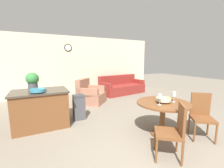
% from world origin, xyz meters
% --- Properties ---
extents(ground_plane, '(24.00, 24.00, 0.00)m').
position_xyz_m(ground_plane, '(0.00, 0.00, 0.00)').
color(ground_plane, gray).
extents(wall_back, '(8.00, 0.09, 2.70)m').
position_xyz_m(wall_back, '(-0.00, 5.60, 1.35)').
color(wall_back, beige).
rests_on(wall_back, ground_plane).
extents(dining_table, '(1.12, 1.12, 0.74)m').
position_xyz_m(dining_table, '(0.69, 0.77, 0.57)').
color(dining_table, brown).
rests_on(dining_table, ground_plane).
extents(dining_chair_near_left, '(0.59, 0.59, 0.94)m').
position_xyz_m(dining_chair_near_left, '(0.26, 0.10, 0.51)').
color(dining_chair_near_left, brown).
rests_on(dining_chair_near_left, ground_plane).
extents(dining_chair_near_right, '(0.59, 0.59, 0.94)m').
position_xyz_m(dining_chair_near_right, '(1.36, 0.33, 0.51)').
color(dining_chair_near_right, brown).
rests_on(dining_chair_near_right, ground_plane).
extents(fruit_bowl, '(0.32, 0.32, 0.12)m').
position_xyz_m(fruit_bowl, '(0.69, 0.77, 0.80)').
color(fruit_bowl, '#B7B29E').
rests_on(fruit_bowl, dining_table).
extents(wine_glass_left, '(0.07, 0.07, 0.23)m').
position_xyz_m(wine_glass_left, '(0.48, 0.66, 0.90)').
color(wine_glass_left, silver).
rests_on(wine_glass_left, dining_table).
extents(wine_glass_right, '(0.07, 0.07, 0.23)m').
position_xyz_m(wine_glass_right, '(0.91, 0.68, 0.90)').
color(wine_glass_right, silver).
rests_on(wine_glass_right, dining_table).
extents(kitchen_island, '(1.26, 0.88, 0.90)m').
position_xyz_m(kitchen_island, '(-1.65, 2.43, 0.45)').
color(kitchen_island, brown).
rests_on(kitchen_island, ground_plane).
extents(teal_bowl, '(0.34, 0.34, 0.09)m').
position_xyz_m(teal_bowl, '(-1.68, 2.19, 0.96)').
color(teal_bowl, teal).
rests_on(teal_bowl, kitchen_island).
extents(potted_plant, '(0.30, 0.30, 0.42)m').
position_xyz_m(potted_plant, '(-1.78, 2.67, 1.13)').
color(potted_plant, '#4C4C51').
rests_on(potted_plant, kitchen_island).
extents(trash_bin, '(0.30, 0.25, 0.69)m').
position_xyz_m(trash_bin, '(-0.71, 2.44, 0.34)').
color(trash_bin, '#47474C').
rests_on(trash_bin, ground_plane).
extents(couch, '(2.28, 1.30, 0.86)m').
position_xyz_m(couch, '(2.00, 4.76, 0.29)').
color(couch, maroon).
rests_on(couch, ground_plane).
extents(armchair, '(1.20, 1.19, 0.92)m').
position_xyz_m(armchair, '(0.06, 3.80, 0.31)').
color(armchair, '#A87056').
rests_on(armchair, ground_plane).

